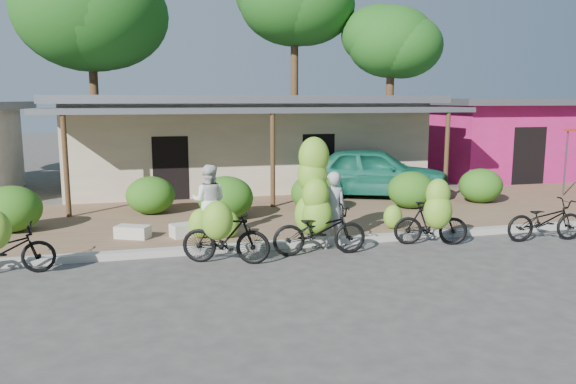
# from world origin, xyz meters

# --- Properties ---
(ground) EXTENTS (100.00, 100.00, 0.00)m
(ground) POSITION_xyz_m (0.00, 0.00, 0.00)
(ground) COLOR #3D3B39
(ground) RESTS_ON ground
(sidewalk) EXTENTS (60.00, 6.00, 0.12)m
(sidewalk) POSITION_xyz_m (0.00, 5.00, 0.06)
(sidewalk) COLOR #875D49
(sidewalk) RESTS_ON ground
(curb) EXTENTS (60.00, 0.25, 0.15)m
(curb) POSITION_xyz_m (0.00, 2.00, 0.07)
(curb) COLOR #A8A399
(curb) RESTS_ON ground
(shop_main) EXTENTS (13.00, 8.50, 3.35)m
(shop_main) POSITION_xyz_m (0.00, 10.93, 1.72)
(shop_main) COLOR beige
(shop_main) RESTS_ON ground
(shop_pink) EXTENTS (6.00, 6.00, 3.25)m
(shop_pink) POSITION_xyz_m (10.50, 10.99, 1.67)
(shop_pink) COLOR #CC1F76
(shop_pink) RESTS_ON ground
(tree_far_center) EXTENTS (6.29, 6.26, 9.38)m
(tree_far_center) POSITION_xyz_m (-5.69, 16.11, 6.98)
(tree_far_center) COLOR brown
(tree_far_center) RESTS_ON ground
(tree_near_right) EXTENTS (4.22, 4.02, 7.46)m
(tree_near_right) POSITION_xyz_m (7.31, 14.61, 5.88)
(tree_near_right) COLOR brown
(tree_near_right) RESTS_ON ground
(hedge_0) EXTENTS (1.41, 1.27, 1.10)m
(hedge_0) POSITION_xyz_m (-6.69, 4.59, 0.67)
(hedge_0) COLOR #185513
(hedge_0) RESTS_ON sidewalk
(hedge_1) EXTENTS (1.32, 1.19, 1.03)m
(hedge_1) POSITION_xyz_m (-3.47, 5.95, 0.64)
(hedge_1) COLOR #185513
(hedge_1) RESTS_ON sidewalk
(hedge_2) EXTENTS (1.45, 1.31, 1.13)m
(hedge_2) POSITION_xyz_m (-1.58, 4.75, 0.69)
(hedge_2) COLOR #185513
(hedge_2) RESTS_ON sidewalk
(hedge_3) EXTENTS (1.35, 1.22, 1.05)m
(hedge_3) POSITION_xyz_m (0.98, 5.15, 0.65)
(hedge_3) COLOR #185513
(hedge_3) RESTS_ON sidewalk
(hedge_4) EXTENTS (1.36, 1.22, 1.06)m
(hedge_4) POSITION_xyz_m (3.81, 4.91, 0.65)
(hedge_4) COLOR #185513
(hedge_4) RESTS_ON sidewalk
(hedge_5) EXTENTS (1.33, 1.20, 1.04)m
(hedge_5) POSITION_xyz_m (6.26, 5.18, 0.64)
(hedge_5) COLOR #185513
(hedge_5) RESTS_ON sidewalk
(bike_far_left) EXTENTS (1.85, 1.26, 1.35)m
(bike_far_left) POSITION_xyz_m (-6.20, 1.31, 0.55)
(bike_far_left) COLOR black
(bike_far_left) RESTS_ON ground
(bike_left) EXTENTS (1.83, 1.41, 1.38)m
(bike_left) POSITION_xyz_m (-2.16, 1.02, 0.62)
(bike_left) COLOR black
(bike_left) RESTS_ON ground
(bike_center) EXTENTS (2.02, 1.28, 2.43)m
(bike_center) POSITION_xyz_m (-0.12, 1.52, 0.92)
(bike_center) COLOR black
(bike_center) RESTS_ON ground
(bike_right) EXTENTS (1.69, 1.34, 1.58)m
(bike_right) POSITION_xyz_m (2.45, 1.20, 0.68)
(bike_right) COLOR black
(bike_right) RESTS_ON ground
(bike_far_right) EXTENTS (1.91, 0.81, 0.97)m
(bike_far_right) POSITION_xyz_m (5.23, 1.07, 0.49)
(bike_far_right) COLOR black
(bike_far_right) RESTS_ON ground
(loose_banana_a) EXTENTS (0.54, 0.46, 0.67)m
(loose_banana_a) POSITION_xyz_m (-2.43, 2.86, 0.46)
(loose_banana_a) COLOR #8BC330
(loose_banana_a) RESTS_ON sidewalk
(loose_banana_b) EXTENTS (0.50, 0.42, 0.62)m
(loose_banana_b) POSITION_xyz_m (-1.83, 2.73, 0.43)
(loose_banana_b) COLOR #8BC330
(loose_banana_b) RESTS_ON sidewalk
(loose_banana_c) EXTENTS (0.47, 0.40, 0.59)m
(loose_banana_c) POSITION_xyz_m (2.17, 2.61, 0.41)
(loose_banana_c) COLOR #8BC330
(loose_banana_c) RESTS_ON sidewalk
(sack_near) EXTENTS (0.93, 0.65, 0.30)m
(sack_near) POSITION_xyz_m (-2.66, 3.13, 0.27)
(sack_near) COLOR beige
(sack_near) RESTS_ON sidewalk
(sack_far) EXTENTS (0.84, 0.68, 0.28)m
(sack_far) POSITION_xyz_m (-3.93, 3.26, 0.26)
(sack_far) COLOR beige
(sack_far) RESTS_ON sidewalk
(vendor) EXTENTS (0.64, 0.44, 1.70)m
(vendor) POSITION_xyz_m (0.29, 1.68, 0.85)
(vendor) COLOR #949494
(vendor) RESTS_ON ground
(bystander) EXTENTS (0.96, 0.84, 1.65)m
(bystander) POSITION_xyz_m (-2.22, 2.98, 0.95)
(bystander) COLOR silver
(bystander) RESTS_ON sidewalk
(teal_van) EXTENTS (5.06, 3.62, 1.60)m
(teal_van) POSITION_xyz_m (3.53, 7.00, 0.92)
(teal_van) COLOR #176B53
(teal_van) RESTS_ON sidewalk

